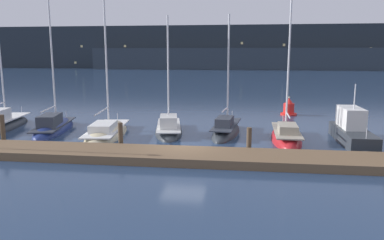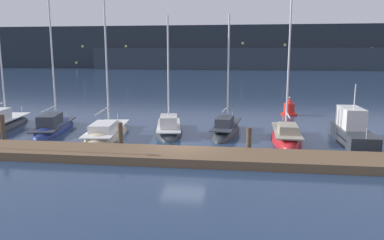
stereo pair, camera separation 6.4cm
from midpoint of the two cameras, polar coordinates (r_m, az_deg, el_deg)
name	(u,v)px [view 1 (the left image)]	position (r m, az deg, el deg)	size (l,w,h in m)	color
ground_plane	(183,152)	(21.53, -1.41, -4.92)	(400.00, 400.00, 0.00)	navy
dock	(179,156)	(19.93, -2.14, -5.49)	(44.64, 2.80, 0.45)	brown
mooring_pile_1	(3,130)	(25.51, -26.94, -1.42)	(0.28, 0.28, 1.92)	#4C3D2D
mooring_pile_2	(121,136)	(22.23, -10.90, -2.47)	(0.28, 0.28, 1.61)	#4C3D2D
mooring_pile_3	(249,141)	(21.13, 8.59, -3.19)	(0.28, 0.28, 1.52)	#4C3D2D
sailboat_berth_2	(2,126)	(31.51, -27.04, -0.85)	(3.22, 7.85, 12.29)	#2D3338
sailboat_berth_3	(54,129)	(29.13, -20.36, -1.29)	(3.29, 7.42, 11.31)	navy
sailboat_berth_4	(107,134)	(26.56, -12.91, -2.08)	(3.24, 8.01, 10.00)	beige
sailboat_berth_5	(169,130)	(26.79, -3.63, -1.59)	(3.10, 6.77, 8.79)	#2D3338
sailboat_berth_6	(226,132)	(26.35, 5.14, -1.86)	(2.41, 6.41, 8.92)	#2D3338
sailboat_berth_7	(286,138)	(25.18, 14.07, -2.75)	(2.05, 6.40, 10.60)	red
motorboat_berth_8	(352,135)	(25.85, 23.10, -2.19)	(1.82, 6.24, 4.20)	#2D3338
channel_buoy	(289,108)	(35.34, 14.48, 1.73)	(1.47, 1.47, 1.70)	red
hillside_backdrop	(243,49)	(139.24, 7.81, 10.66)	(240.00, 23.00, 15.17)	#232B33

